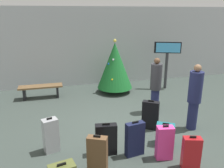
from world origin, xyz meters
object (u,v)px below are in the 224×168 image
Objects in this scene: traveller_1 at (195,96)px; suitcase_4 at (165,134)px; traveller_0 at (156,84)px; suitcase_0 at (164,143)px; suitcase_5 at (135,139)px; suitcase_8 at (51,135)px; suitcase_6 at (106,139)px; waiting_bench at (41,89)px; flight_info_kiosk at (167,56)px; holiday_tree at (115,65)px; suitcase_7 at (191,153)px; suitcase_3 at (150,115)px; suitcase_1 at (97,155)px.

traveller_1 is 3.20× the size of suitcase_4.
traveller_0 is 2.21× the size of suitcase_0.
suitcase_5 is 0.99× the size of suitcase_8.
suitcase_6 is at bearing -19.77° from suitcase_8.
traveller_0 is at bearing 69.97° from suitcase_0.
waiting_bench is 0.87× the size of traveller_1.
suitcase_5 reaches higher than suitcase_0.
flight_info_kiosk is 3.57m from traveller_1.
holiday_tree is at bearing 55.37° from suitcase_8.
suitcase_7 is (1.54, -0.92, -0.01)m from suitcase_6.
suitcase_0 is 0.58m from suitcase_4.
suitcase_3 is 1.47× the size of suitcase_4.
suitcase_5 is at bearing -158.64° from traveller_1.
waiting_bench is at bearing 147.80° from traveller_0.
waiting_bench is at bearing 110.43° from suitcase_6.
waiting_bench is 2.79× the size of suitcase_4.
holiday_tree is 1.19× the size of traveller_0.
suitcase_0 is 0.64m from suitcase_5.
waiting_bench is at bearing 120.63° from suitcase_0.
holiday_tree is 2.76× the size of suitcase_6.
flight_info_kiosk is at bearing 74.32° from traveller_1.
flight_info_kiosk reaches higher than suitcase_3.
suitcase_7 is at bearing -86.45° from suitcase_3.
suitcase_6 is at bearing -108.01° from holiday_tree.
suitcase_1 is at bearing -161.74° from suitcase_4.
suitcase_3 is (-1.10, 0.29, -0.56)m from traveller_1.
suitcase_3 is at bearing 51.55° from suitcase_5.
suitcase_7 is at bearing -123.86° from traveller_1.
flight_info_kiosk is 2.44× the size of suitcase_0.
suitcase_1 is at bearing -176.71° from suitcase_0.
suitcase_1 is at bearing -48.56° from suitcase_8.
suitcase_6 is (-0.60, 0.20, -0.03)m from suitcase_5.
suitcase_8 is at bearing -170.88° from suitcase_3.
suitcase_6 is at bearing -149.42° from suitcase_3.
suitcase_3 is (0.12, -3.20, -0.69)m from holiday_tree.
suitcase_4 is (2.98, -4.05, -0.10)m from waiting_bench.
holiday_tree reaches higher than suitcase_3.
suitcase_3 reaches higher than suitcase_1.
suitcase_4 is (0.02, -0.83, -0.13)m from suitcase_3.
suitcase_8 reaches higher than waiting_bench.
traveller_0 is (0.71, -2.21, -0.16)m from holiday_tree.
suitcase_1 is (-2.34, -2.41, -0.53)m from traveller_0.
flight_info_kiosk is at bearing 49.97° from suitcase_1.
holiday_tree is 2.92m from waiting_bench.
suitcase_8 is (-2.62, -0.42, 0.00)m from suitcase_3.
holiday_tree is 2.33m from traveller_0.
traveller_1 is at bearing 26.50° from suitcase_4.
suitcase_8 reaches higher than suitcase_1.
flight_info_kiosk is at bearing 62.48° from suitcase_0.
waiting_bench is 5.86m from suitcase_7.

